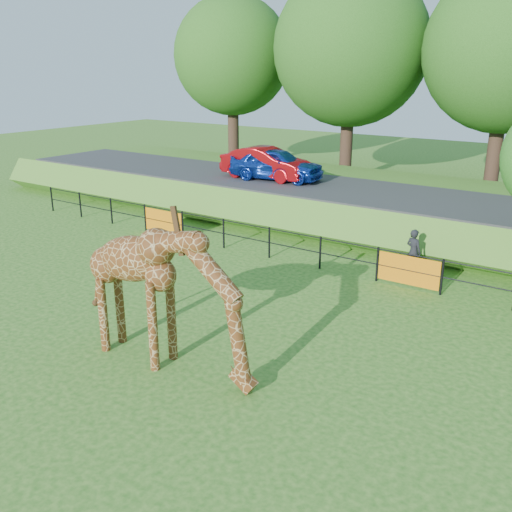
% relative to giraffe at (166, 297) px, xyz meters
% --- Properties ---
extents(ground, '(90.00, 90.00, 0.00)m').
position_rel_giraffe_xyz_m(ground, '(-0.32, -0.42, -1.64)').
color(ground, '#225D17').
rests_on(ground, ground).
extents(giraffe, '(4.62, 0.95, 3.29)m').
position_rel_giraffe_xyz_m(giraffe, '(0.00, 0.00, 0.00)').
color(giraffe, '#5B2F12').
rests_on(giraffe, ground).
extents(perimeter_fence, '(28.07, 0.10, 1.10)m').
position_rel_giraffe_xyz_m(perimeter_fence, '(-0.32, 7.58, -1.09)').
color(perimeter_fence, black).
rests_on(perimeter_fence, ground).
extents(embankment, '(40.00, 9.00, 1.30)m').
position_rel_giraffe_xyz_m(embankment, '(-0.32, 15.08, -0.99)').
color(embankment, '#225D17').
rests_on(embankment, ground).
extents(road, '(40.00, 5.00, 0.12)m').
position_rel_giraffe_xyz_m(road, '(-0.32, 13.58, -0.28)').
color(road, '#2A2A2C').
rests_on(road, embankment).
extents(car_blue, '(4.47, 2.29, 1.45)m').
position_rel_giraffe_xyz_m(car_blue, '(-5.87, 13.55, 0.50)').
color(car_blue, '#153AAC').
rests_on(car_blue, road).
extents(car_red, '(4.34, 1.55, 1.43)m').
position_rel_giraffe_xyz_m(car_red, '(-6.44, 13.56, 0.49)').
color(car_red, '#A60B11').
rests_on(car_red, road).
extents(visitor, '(0.63, 0.51, 1.49)m').
position_rel_giraffe_xyz_m(visitor, '(2.36, 8.84, -0.90)').
color(visitor, black).
rests_on(visitor, ground).
extents(bg_tree_line, '(37.30, 8.80, 11.82)m').
position_rel_giraffe_xyz_m(bg_tree_line, '(1.57, 21.58, 5.55)').
color(bg_tree_line, black).
rests_on(bg_tree_line, ground).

